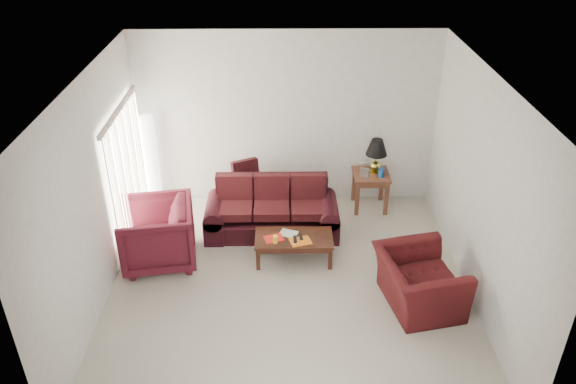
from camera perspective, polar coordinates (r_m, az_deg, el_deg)
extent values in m
plane|color=beige|center=(8.05, 0.08, -9.53)|extent=(5.00, 5.00, 0.00)
cube|color=silver|center=(8.85, -15.92, 1.51)|extent=(0.10, 2.00, 2.16)
cube|color=black|center=(9.44, -4.34, 1.95)|extent=(0.50, 0.39, 0.47)
cube|color=silver|center=(9.45, 7.74, 1.98)|extent=(0.16, 0.10, 0.15)
cylinder|color=#15458E|center=(9.49, 9.46, 1.95)|extent=(0.11, 0.11, 0.15)
cube|color=silver|center=(9.75, 7.53, 2.97)|extent=(0.18, 0.20, 0.06)
imported|color=#45101A|center=(8.46, -13.13, -4.20)|extent=(1.20, 1.18, 0.96)
imported|color=#3D0E10|center=(7.74, 13.14, -8.86)|extent=(1.21, 1.32, 0.74)
cube|color=red|center=(8.28, -1.44, -4.76)|extent=(0.32, 0.28, 0.02)
cube|color=silver|center=(8.39, 0.04, -4.22)|extent=(0.31, 0.27, 0.01)
cube|color=orange|center=(8.22, 1.28, -5.03)|extent=(0.35, 0.30, 0.02)
cube|color=black|center=(8.23, 0.72, -4.82)|extent=(0.06, 0.17, 0.02)
cube|color=black|center=(8.29, 1.31, -4.53)|extent=(0.06, 0.17, 0.02)
cylinder|color=yellow|center=(8.17, -1.30, -4.83)|extent=(0.09, 0.09, 0.12)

